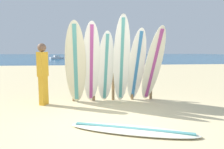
{
  "coord_description": "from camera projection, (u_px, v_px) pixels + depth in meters",
  "views": [
    {
      "loc": [
        -0.41,
        -4.04,
        1.52
      ],
      "look_at": [
        0.31,
        2.43,
        0.77
      ],
      "focal_mm": 32.57,
      "sensor_mm": 36.0,
      "label": 1
    }
  ],
  "objects": [
    {
      "name": "surfboard_leaning_center",
      "position": [
        122.0,
        60.0,
        5.81
      ],
      "size": [
        0.51,
        0.81,
        2.51
      ],
      "color": "white",
      "rests_on": "ground"
    },
    {
      "name": "surfboard_leaning_center_left",
      "position": [
        106.0,
        67.0,
        5.93
      ],
      "size": [
        0.56,
        0.68,
        2.09
      ],
      "color": "white",
      "rests_on": "ground"
    },
    {
      "name": "ocean_water",
      "position": [
        91.0,
        56.0,
        61.47
      ],
      "size": [
        120.0,
        80.0,
        0.01
      ],
      "primitive_type": "cube",
      "color": "navy",
      "rests_on": "ground"
    },
    {
      "name": "surfboard_leaning_left",
      "position": [
        91.0,
        64.0,
        5.78
      ],
      "size": [
        0.56,
        0.83,
        2.32
      ],
      "color": "white",
      "rests_on": "ground"
    },
    {
      "name": "surfboard_lying_on_sand",
      "position": [
        132.0,
        130.0,
        3.84
      ],
      "size": [
        2.49,
        1.34,
        0.08
      ],
      "color": "silver",
      "rests_on": "ground"
    },
    {
      "name": "beachgoer_standing",
      "position": [
        43.0,
        71.0,
        5.67
      ],
      "size": [
        0.29,
        0.33,
        1.73
      ],
      "color": "gold",
      "rests_on": "ground"
    },
    {
      "name": "small_boat_offshore",
      "position": [
        57.0,
        58.0,
        38.64
      ],
      "size": [
        2.66,
        2.08,
        0.71
      ],
      "color": "silver",
      "rests_on": "ocean_water"
    },
    {
      "name": "surfboard_rack",
      "position": [
        113.0,
        81.0,
        6.28
      ],
      "size": [
        2.52,
        0.09,
        1.0
      ],
      "color": "olive",
      "rests_on": "ground"
    },
    {
      "name": "surfboard_leaning_far_left",
      "position": [
        76.0,
        64.0,
        5.67
      ],
      "size": [
        0.59,
        0.75,
        2.33
      ],
      "color": "beige",
      "rests_on": "ground"
    },
    {
      "name": "surfboard_leaning_center_right",
      "position": [
        136.0,
        66.0,
        5.95
      ],
      "size": [
        0.58,
        0.94,
        2.16
      ],
      "color": "white",
      "rests_on": "ground"
    },
    {
      "name": "ground_plane",
      "position": [
        110.0,
        125.0,
        4.21
      ],
      "size": [
        120.0,
        120.0,
        0.0
      ],
      "primitive_type": "plane",
      "color": "beige"
    },
    {
      "name": "surfboard_leaning_right",
      "position": [
        153.0,
        65.0,
        5.9
      ],
      "size": [
        0.71,
        1.09,
        2.21
      ],
      "color": "white",
      "rests_on": "ground"
    }
  ]
}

